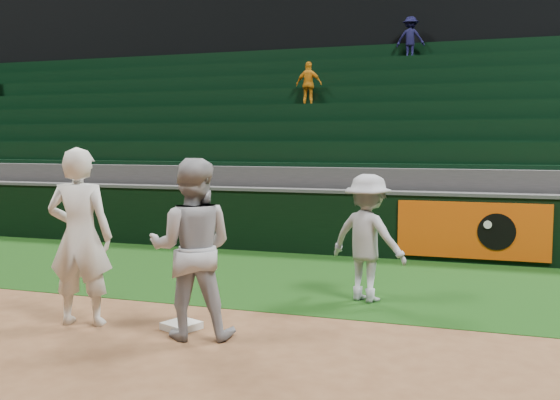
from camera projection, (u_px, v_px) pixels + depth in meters
The scene contains 9 objects.
ground at pixel (192, 328), 7.21m from camera, with size 70.00×70.00×0.00m, color brown.
foul_grass at pixel (275, 276), 10.04m from camera, with size 36.00×4.20×0.01m, color black.
upper_deck at pixel (399, 38), 23.16m from camera, with size 40.00×12.00×12.00m, color black.
first_base at pixel (181, 326), 7.18m from camera, with size 0.36×0.36×0.08m, color silver.
first_baseman at pixel (80, 237), 7.28m from camera, with size 0.76×0.50×2.09m, color silver.
baserunner at pixel (192, 248), 6.82m from camera, with size 0.96×0.75×1.98m, color #A3A5AE.
base_coach at pixel (368, 238), 8.38m from camera, with size 1.11×0.64×1.71m, color #9EA1AC.
field_wall at pixel (312, 221), 12.06m from camera, with size 36.00×0.45×1.25m.
stadium_seating at pixel (351, 160), 15.54m from camera, with size 36.00×5.95×5.51m.
Camera 1 is at (3.17, -6.37, 2.14)m, focal length 40.00 mm.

